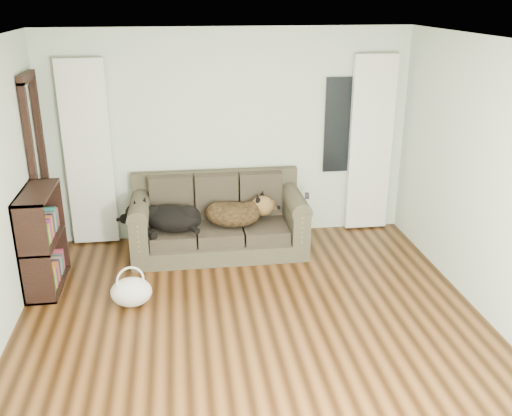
{
  "coord_description": "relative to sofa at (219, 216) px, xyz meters",
  "views": [
    {
      "loc": [
        -0.62,
        -4.39,
        2.97
      ],
      "look_at": [
        0.21,
        1.6,
        0.67
      ],
      "focal_mm": 40.0,
      "sensor_mm": 36.0,
      "label": 1
    }
  ],
  "objects": [
    {
      "name": "tote_bag",
      "position": [
        -0.98,
        -1.19,
        -0.29
      ],
      "size": [
        0.42,
        0.33,
        0.3
      ],
      "primitive_type": "ellipsoid",
      "rotation": [
        0.0,
        0.0,
        -0.02
      ],
      "color": "beige",
      "rests_on": "floor"
    },
    {
      "name": "wall_right",
      "position": [
        2.44,
        -1.97,
        0.85
      ],
      "size": [
        0.04,
        5.0,
        2.6
      ],
      "primitive_type": "cube",
      "color": "beige",
      "rests_on": "ground"
    },
    {
      "name": "bookshelf",
      "position": [
        -1.9,
        -0.64,
        0.05
      ],
      "size": [
        0.4,
        0.89,
        1.08
      ],
      "primitive_type": "cube",
      "rotation": [
        0.0,
        0.0,
        -0.09
      ],
      "color": "black",
      "rests_on": "floor"
    },
    {
      "name": "sofa",
      "position": [
        0.0,
        0.0,
        0.0
      ],
      "size": [
        2.06,
        0.89,
        0.84
      ],
      "primitive_type": "cube",
      "color": "#373625",
      "rests_on": "floor"
    },
    {
      "name": "wall_back",
      "position": [
        0.19,
        0.53,
        0.85
      ],
      "size": [
        4.5,
        0.04,
        2.6
      ],
      "primitive_type": "cube",
      "color": "beige",
      "rests_on": "ground"
    },
    {
      "name": "window_pane",
      "position": [
        1.64,
        0.5,
        0.95
      ],
      "size": [
        0.5,
        0.03,
        1.2
      ],
      "primitive_type": "cube",
      "color": "black",
      "rests_on": "wall_back"
    },
    {
      "name": "tv_remote",
      "position": [
        1.03,
        -0.2,
        0.28
      ],
      "size": [
        0.09,
        0.19,
        0.02
      ],
      "primitive_type": "cube",
      "rotation": [
        0.0,
        0.0,
        -0.2
      ],
      "color": "black",
      "rests_on": "sofa"
    },
    {
      "name": "door_casing",
      "position": [
        -2.01,
        0.08,
        0.6
      ],
      "size": [
        0.07,
        0.6,
        2.1
      ],
      "primitive_type": "cube",
      "color": "black",
      "rests_on": "ground"
    },
    {
      "name": "curtain_left",
      "position": [
        -1.51,
        0.45,
        0.7
      ],
      "size": [
        0.55,
        0.08,
        2.25
      ],
      "primitive_type": "cube",
      "color": "white",
      "rests_on": "ground"
    },
    {
      "name": "dog_shepherd",
      "position": [
        0.21,
        -0.05,
        0.04
      ],
      "size": [
        0.79,
        0.64,
        0.31
      ],
      "primitive_type": "ellipsoid",
      "rotation": [
        0.0,
        0.0,
        2.91
      ],
      "color": "black",
      "rests_on": "sofa"
    },
    {
      "name": "floor",
      "position": [
        0.19,
        -1.97,
        -0.45
      ],
      "size": [
        5.0,
        5.0,
        0.0
      ],
      "primitive_type": "plane",
      "color": "black",
      "rests_on": "ground"
    },
    {
      "name": "ceiling",
      "position": [
        0.19,
        -1.97,
        2.15
      ],
      "size": [
        5.0,
        5.0,
        0.0
      ],
      "primitive_type": "plane",
      "color": "white",
      "rests_on": "ground"
    },
    {
      "name": "dog_black_lab",
      "position": [
        -0.59,
        -0.1,
        0.03
      ],
      "size": [
        0.86,
        0.75,
        0.3
      ],
      "primitive_type": "ellipsoid",
      "rotation": [
        0.0,
        0.0,
        -0.42
      ],
      "color": "black",
      "rests_on": "sofa"
    },
    {
      "name": "curtain_right",
      "position": [
        1.99,
        0.45,
        0.7
      ],
      "size": [
        0.55,
        0.08,
        2.25
      ],
      "primitive_type": "cube",
      "color": "white",
      "rests_on": "ground"
    }
  ]
}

